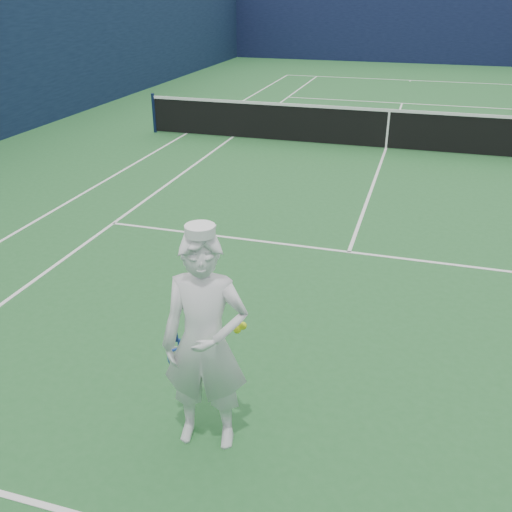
# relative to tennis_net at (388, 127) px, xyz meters

# --- Properties ---
(ground) EXTENTS (80.00, 80.00, 0.00)m
(ground) POSITION_rel_tennis_net_xyz_m (0.00, 0.00, -0.55)
(ground) COLOR #25622D
(ground) RESTS_ON ground
(court_markings) EXTENTS (11.03, 23.83, 0.01)m
(court_markings) POSITION_rel_tennis_net_xyz_m (0.00, 0.00, -0.55)
(court_markings) COLOR white
(court_markings) RESTS_ON ground
(windscreen_fence) EXTENTS (20.12, 36.12, 4.00)m
(windscreen_fence) POSITION_rel_tennis_net_xyz_m (0.00, 0.00, 1.45)
(windscreen_fence) COLOR #0E1434
(windscreen_fence) RESTS_ON ground
(tennis_net) EXTENTS (12.88, 0.09, 1.07)m
(tennis_net) POSITION_rel_tennis_net_xyz_m (0.00, 0.00, 0.00)
(tennis_net) COLOR #141E4C
(tennis_net) RESTS_ON ground
(tennis_player) EXTENTS (0.87, 0.60, 2.11)m
(tennis_player) POSITION_rel_tennis_net_xyz_m (-0.65, -10.78, 0.48)
(tennis_player) COLOR white
(tennis_player) RESTS_ON ground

